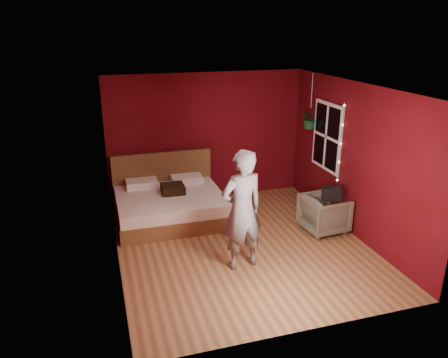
# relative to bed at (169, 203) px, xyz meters

# --- Properties ---
(floor) EXTENTS (4.50, 4.50, 0.00)m
(floor) POSITION_rel_bed_xyz_m (0.95, -1.45, -0.28)
(floor) COLOR #9A693D
(floor) RESTS_ON ground
(room_walls) EXTENTS (4.04, 4.54, 2.62)m
(room_walls) POSITION_rel_bed_xyz_m (0.95, -1.45, 1.40)
(room_walls) COLOR #5B0916
(room_walls) RESTS_ON ground
(window) EXTENTS (0.05, 0.97, 1.27)m
(window) POSITION_rel_bed_xyz_m (2.92, -0.55, 1.22)
(window) COLOR white
(window) RESTS_ON room_walls
(fairy_lights) EXTENTS (0.04, 0.04, 1.45)m
(fairy_lights) POSITION_rel_bed_xyz_m (2.89, -1.08, 1.22)
(fairy_lights) COLOR silver
(fairy_lights) RESTS_ON room_walls
(bed) EXTENTS (1.98, 1.68, 1.09)m
(bed) POSITION_rel_bed_xyz_m (0.00, 0.00, 0.00)
(bed) COLOR brown
(bed) RESTS_ON ground
(person) EXTENTS (0.74, 0.56, 1.84)m
(person) POSITION_rel_bed_xyz_m (0.73, -2.06, 0.64)
(person) COLOR slate
(person) RESTS_ON ground
(armchair) EXTENTS (0.79, 0.77, 0.66)m
(armchair) POSITION_rel_bed_xyz_m (2.51, -1.36, 0.05)
(armchair) COLOR #686452
(armchair) RESTS_ON ground
(handbag) EXTENTS (0.35, 0.27, 0.22)m
(handbag) POSITION_rel_bed_xyz_m (2.52, -1.53, 0.49)
(handbag) COLOR black
(handbag) RESTS_ON armchair
(throw_pillow) EXTENTS (0.43, 0.43, 0.15)m
(throw_pillow) POSITION_rel_bed_xyz_m (0.08, 0.00, 0.29)
(throw_pillow) COLOR black
(throw_pillow) RESTS_ON bed
(hanging_plant) EXTENTS (0.39, 0.34, 1.06)m
(hanging_plant) POSITION_rel_bed_xyz_m (2.83, -0.01, 1.46)
(hanging_plant) COLOR silver
(hanging_plant) RESTS_ON room_walls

